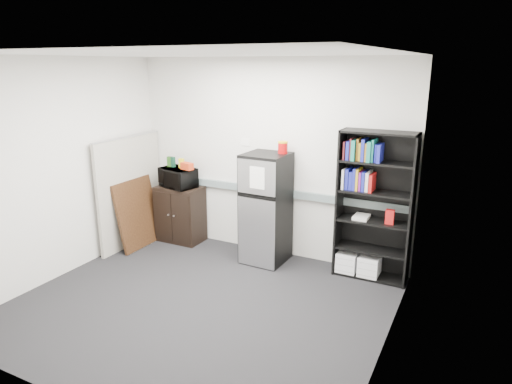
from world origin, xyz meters
TOP-DOWN VIEW (x-y plane):
  - floor at (0.00, 0.00)m, footprint 4.00×4.00m
  - wall_back at (0.00, 1.75)m, footprint 4.00×0.02m
  - wall_right at (2.00, 0.00)m, footprint 0.02×3.50m
  - wall_left at (-2.00, 0.00)m, footprint 0.02×3.50m
  - ceiling at (0.00, 0.00)m, footprint 4.00×3.50m
  - electrical_raceway at (0.00, 1.72)m, footprint 3.92×0.05m
  - wall_note at (-0.35, 1.74)m, footprint 0.14×0.00m
  - bookshelf at (1.51, 1.57)m, footprint 0.90×0.34m
  - cubicle_partition at (-1.90, 1.08)m, footprint 0.06×1.30m
  - cabinet at (-1.34, 1.50)m, footprint 0.68×0.45m
  - microwave at (-1.34, 1.48)m, footprint 0.59×0.46m
  - snack_box_a at (-1.50, 1.52)m, footprint 0.07×0.05m
  - snack_box_b at (-1.45, 1.52)m, footprint 0.08×0.06m
  - snack_box_c at (-1.29, 1.52)m, footprint 0.07×0.06m
  - snack_bag at (-1.16, 1.47)m, footprint 0.20×0.14m
  - refrigerator at (0.13, 1.42)m, footprint 0.57×0.60m
  - coffee_can at (0.31, 1.55)m, footprint 0.13×0.13m
  - framed_poster at (-1.77, 1.05)m, footprint 0.23×0.78m

SIDE VIEW (x-z plane):
  - floor at x=0.00m, z-range 0.00..0.00m
  - cabinet at x=-1.34m, z-range 0.00..0.84m
  - framed_poster at x=-1.77m, z-range 0.00..1.00m
  - refrigerator at x=0.13m, z-range 0.00..1.48m
  - cubicle_partition at x=-1.90m, z-range 0.00..1.62m
  - electrical_raceway at x=0.00m, z-range 0.85..0.95m
  - bookshelf at x=1.51m, z-range 0.05..1.90m
  - microwave at x=-1.34m, z-range 0.84..1.13m
  - snack_bag at x=-1.16m, z-range 1.13..1.23m
  - snack_box_c at x=-1.29m, z-range 1.13..1.27m
  - snack_box_a at x=-1.50m, z-range 1.13..1.28m
  - snack_box_b at x=-1.45m, z-range 1.13..1.28m
  - wall_back at x=0.00m, z-range 0.00..2.70m
  - wall_right at x=2.00m, z-range 0.00..2.70m
  - wall_left at x=-2.00m, z-range 0.00..2.70m
  - wall_note at x=-0.35m, z-range 1.50..1.60m
  - coffee_can at x=0.31m, z-range 1.48..1.66m
  - ceiling at x=0.00m, z-range 2.69..2.71m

